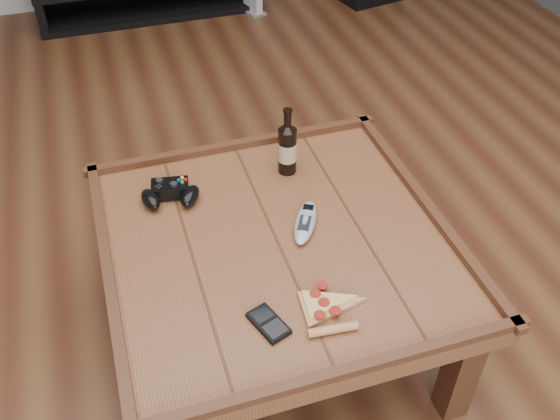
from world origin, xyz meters
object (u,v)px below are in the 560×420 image
object	(u,v)px
coffee_table	(277,254)
game_controller	(170,194)
remote_control	(305,222)
smartphone	(269,323)
beer_bottle	(287,147)
pizza_slice	(325,308)

from	to	relation	value
coffee_table	game_controller	distance (m)	0.39
coffee_table	remote_control	distance (m)	0.13
remote_control	smartphone	bearing A→B (deg)	-94.64
remote_control	beer_bottle	bearing A→B (deg)	111.98
smartphone	game_controller	bearing A→B (deg)	84.97
game_controller	pizza_slice	xyz separation A→B (m)	(0.30, -0.56, -0.02)
pizza_slice	smartphone	size ratio (longest dim) A/B	1.87
beer_bottle	smartphone	distance (m)	0.65
game_controller	pizza_slice	size ratio (longest dim) A/B	0.83
game_controller	pizza_slice	bearing A→B (deg)	-51.61
remote_control	game_controller	bearing A→B (deg)	175.22
smartphone	remote_control	bearing A→B (deg)	36.81
game_controller	smartphone	world-z (taller)	game_controller
coffee_table	beer_bottle	xyz separation A→B (m)	(0.13, 0.31, 0.15)
game_controller	remote_control	world-z (taller)	game_controller
beer_bottle	coffee_table	bearing A→B (deg)	-113.24
smartphone	coffee_table	bearing A→B (deg)	48.71
beer_bottle	pizza_slice	bearing A→B (deg)	-98.72
pizza_slice	coffee_table	bearing A→B (deg)	103.41
coffee_table	pizza_slice	distance (m)	0.30
game_controller	smartphone	bearing A→B (deg)	-65.20
coffee_table	remote_control	world-z (taller)	remote_control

